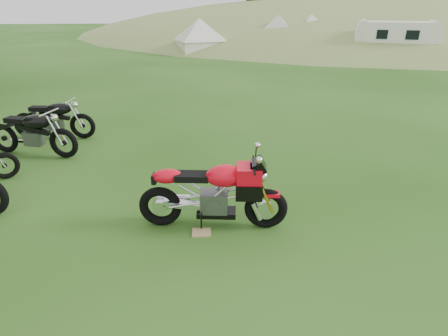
{
  "coord_description": "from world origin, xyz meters",
  "views": [
    {
      "loc": [
        -0.61,
        -4.49,
        3.08
      ],
      "look_at": [
        -0.16,
        0.4,
        0.9
      ],
      "focal_mm": 30.0,
      "sensor_mm": 36.0,
      "label": 1
    }
  ],
  "objects_px": {
    "sport_motorcycle": "(213,189)",
    "tent_mid": "(277,32)",
    "plywood_board": "(201,232)",
    "vintage_moto_b": "(32,132)",
    "caravan": "(395,41)",
    "tent_right": "(310,32)",
    "vintage_moto_d": "(53,118)",
    "tent_left": "(200,34)"
  },
  "relations": [
    {
      "from": "sport_motorcycle",
      "to": "tent_mid",
      "type": "bearing_deg",
      "value": 82.6
    },
    {
      "from": "sport_motorcycle",
      "to": "plywood_board",
      "type": "distance_m",
      "value": 0.67
    },
    {
      "from": "vintage_moto_b",
      "to": "caravan",
      "type": "distance_m",
      "value": 20.48
    },
    {
      "from": "tent_mid",
      "to": "caravan",
      "type": "bearing_deg",
      "value": -23.6
    },
    {
      "from": "tent_right",
      "to": "vintage_moto_d",
      "type": "bearing_deg",
      "value": -129.92
    },
    {
      "from": "tent_left",
      "to": "caravan",
      "type": "height_order",
      "value": "tent_left"
    },
    {
      "from": "plywood_board",
      "to": "tent_right",
      "type": "distance_m",
      "value": 23.49
    },
    {
      "from": "sport_motorcycle",
      "to": "vintage_moto_b",
      "type": "height_order",
      "value": "sport_motorcycle"
    },
    {
      "from": "sport_motorcycle",
      "to": "vintage_moto_b",
      "type": "xyz_separation_m",
      "value": [
        -3.69,
        3.19,
        -0.08
      ]
    },
    {
      "from": "sport_motorcycle",
      "to": "plywood_board",
      "type": "height_order",
      "value": "sport_motorcycle"
    },
    {
      "from": "vintage_moto_b",
      "to": "tent_left",
      "type": "height_order",
      "value": "tent_left"
    },
    {
      "from": "sport_motorcycle",
      "to": "tent_left",
      "type": "relative_size",
      "value": 0.77
    },
    {
      "from": "vintage_moto_d",
      "to": "tent_mid",
      "type": "bearing_deg",
      "value": 69.37
    },
    {
      "from": "tent_mid",
      "to": "caravan",
      "type": "height_order",
      "value": "tent_mid"
    },
    {
      "from": "vintage_moto_d",
      "to": "caravan",
      "type": "relative_size",
      "value": 0.43
    },
    {
      "from": "tent_mid",
      "to": "plywood_board",
      "type": "bearing_deg",
      "value": -88.4
    },
    {
      "from": "vintage_moto_b",
      "to": "sport_motorcycle",
      "type": "bearing_deg",
      "value": -23.19
    },
    {
      "from": "sport_motorcycle",
      "to": "vintage_moto_b",
      "type": "bearing_deg",
      "value": 146.67
    },
    {
      "from": "sport_motorcycle",
      "to": "tent_left",
      "type": "xyz_separation_m",
      "value": [
        0.5,
        20.91,
        0.54
      ]
    },
    {
      "from": "plywood_board",
      "to": "vintage_moto_b",
      "type": "bearing_deg",
      "value": 136.07
    },
    {
      "from": "plywood_board",
      "to": "vintage_moto_d",
      "type": "distance_m",
      "value": 5.69
    },
    {
      "from": "tent_right",
      "to": "sport_motorcycle",
      "type": "bearing_deg",
      "value": -116.46
    },
    {
      "from": "tent_right",
      "to": "caravan",
      "type": "relative_size",
      "value": 0.62
    },
    {
      "from": "vintage_moto_d",
      "to": "tent_right",
      "type": "height_order",
      "value": "tent_right"
    },
    {
      "from": "plywood_board",
      "to": "vintage_moto_b",
      "type": "distance_m",
      "value": 4.9
    },
    {
      "from": "plywood_board",
      "to": "tent_mid",
      "type": "bearing_deg",
      "value": 74.74
    },
    {
      "from": "vintage_moto_b",
      "to": "tent_right",
      "type": "distance_m",
      "value": 22.0
    },
    {
      "from": "plywood_board",
      "to": "tent_left",
      "type": "height_order",
      "value": "tent_left"
    },
    {
      "from": "vintage_moto_d",
      "to": "caravan",
      "type": "distance_m",
      "value": 19.68
    },
    {
      "from": "vintage_moto_d",
      "to": "tent_mid",
      "type": "xyz_separation_m",
      "value": [
        9.41,
        17.42,
        0.7
      ]
    },
    {
      "from": "caravan",
      "to": "tent_right",
      "type": "bearing_deg",
      "value": 146.25
    },
    {
      "from": "sport_motorcycle",
      "to": "vintage_moto_d",
      "type": "height_order",
      "value": "sport_motorcycle"
    },
    {
      "from": "vintage_moto_d",
      "to": "tent_mid",
      "type": "height_order",
      "value": "tent_mid"
    },
    {
      "from": "vintage_moto_d",
      "to": "plywood_board",
      "type": "bearing_deg",
      "value": -45.11
    },
    {
      "from": "tent_left",
      "to": "sport_motorcycle",
      "type": "bearing_deg",
      "value": -105.86
    },
    {
      "from": "vintage_moto_b",
      "to": "caravan",
      "type": "relative_size",
      "value": 0.45
    },
    {
      "from": "plywood_board",
      "to": "tent_mid",
      "type": "height_order",
      "value": "tent_mid"
    },
    {
      "from": "plywood_board",
      "to": "tent_left",
      "type": "relative_size",
      "value": 0.1
    },
    {
      "from": "tent_mid",
      "to": "caravan",
      "type": "xyz_separation_m",
      "value": [
        5.81,
        -4.95,
        -0.15
      ]
    },
    {
      "from": "plywood_board",
      "to": "caravan",
      "type": "xyz_separation_m",
      "value": [
        11.79,
        16.99,
        1.05
      ]
    },
    {
      "from": "tent_left",
      "to": "tent_mid",
      "type": "relative_size",
      "value": 0.96
    },
    {
      "from": "sport_motorcycle",
      "to": "vintage_moto_d",
      "type": "distance_m",
      "value": 5.63
    }
  ]
}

